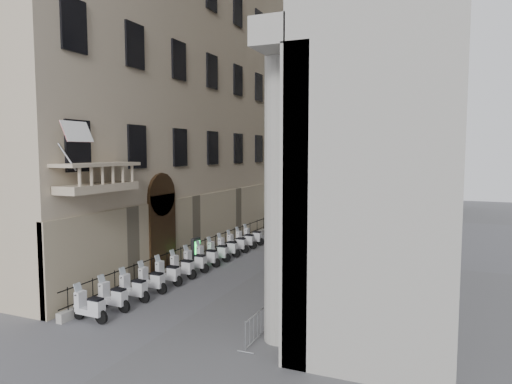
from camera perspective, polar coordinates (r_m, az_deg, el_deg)
left_building at (r=36.84m, az=-6.15°, el=21.18°), size 5.00×36.00×34.00m
far_building at (r=58.36m, az=13.61°, el=13.05°), size 22.00×10.00×30.00m
iron_fence at (r=31.09m, az=-4.27°, el=-7.50°), size 0.30×28.00×1.40m
blue_awning at (r=36.03m, az=13.90°, el=-5.89°), size 1.60×3.00×3.00m
flag at (r=20.65m, az=-20.77°, el=-14.37°), size 1.00×1.40×8.20m
scooter_0 at (r=20.00m, az=-19.98°, el=-15.00°), size 1.42×0.61×1.50m
scooter_1 at (r=20.95m, az=-17.37°, el=-13.99°), size 1.42×0.61×1.50m
scooter_2 at (r=21.95m, az=-15.00°, el=-13.04°), size 1.42×0.61×1.50m
scooter_3 at (r=22.98m, az=-12.87°, el=-12.16°), size 1.42×0.61×1.50m
scooter_4 at (r=24.05m, az=-10.93°, el=-11.34°), size 1.42×0.61×1.50m
scooter_5 at (r=25.14m, az=-9.17°, el=-10.59°), size 1.42×0.61×1.50m
scooter_6 at (r=26.26m, az=-7.57°, el=-9.88°), size 1.42×0.61×1.50m
scooter_7 at (r=27.41m, az=-6.10°, el=-9.23°), size 1.42×0.61×1.50m
scooter_8 at (r=28.57m, az=-4.76°, el=-8.63°), size 1.42×0.61×1.50m
scooter_9 at (r=29.75m, az=-3.53°, el=-8.07°), size 1.42×0.61×1.50m
scooter_10 at (r=30.94m, az=-2.39°, el=-7.55°), size 1.42×0.61×1.50m
scooter_11 at (r=32.15m, az=-1.34°, el=-7.07°), size 1.42×0.61×1.50m
scooter_12 at (r=33.37m, az=-0.37°, el=-6.61°), size 1.42×0.61×1.50m
barrier_0 at (r=17.28m, az=0.40°, el=-17.95°), size 0.60×2.40×1.10m
barrier_1 at (r=19.45m, az=3.33°, el=-15.27°), size 0.60×2.40×1.10m
barrier_2 at (r=21.69m, az=5.61°, el=-13.11°), size 0.60×2.40×1.10m
barrier_3 at (r=23.98m, az=7.43°, el=-11.34°), size 0.60×2.40×1.10m
barrier_4 at (r=26.31m, az=8.92°, el=-9.87°), size 0.60×2.40×1.10m
barrier_5 at (r=28.67m, az=10.15°, el=-8.64°), size 0.60×2.40×1.10m
barrier_6 at (r=31.05m, az=11.19°, el=-7.60°), size 0.60×2.40×1.10m
barrier_7 at (r=33.45m, az=12.07°, el=-6.70°), size 0.60×2.40×1.10m
barrier_8 at (r=35.86m, az=12.83°, el=-5.92°), size 0.60×2.40×1.10m
security_tent at (r=39.96m, az=4.75°, el=-1.10°), size 3.65×3.65×2.96m
street_lamp at (r=37.94m, az=3.66°, el=2.29°), size 2.54×1.17×8.26m
info_kiosk at (r=27.77m, az=-7.53°, el=-7.33°), size 0.26×0.76×1.61m
pedestrian_a at (r=37.63m, az=5.88°, el=-3.90°), size 0.72×0.53×1.81m
pedestrian_b at (r=42.10m, az=13.35°, el=-3.23°), size 0.79×0.63×1.57m
pedestrian_c at (r=42.41m, az=9.45°, el=-3.02°), size 0.90×0.66×1.67m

